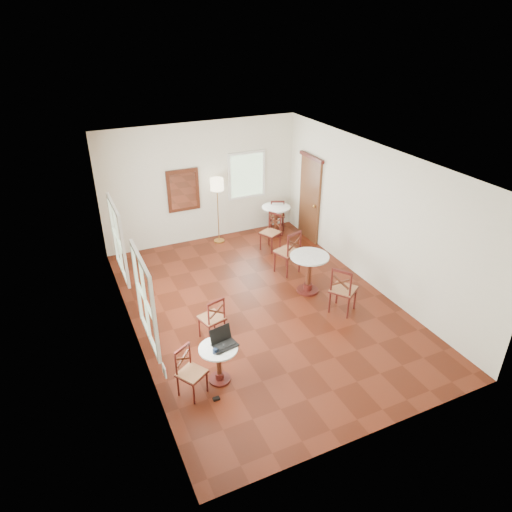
{
  "coord_description": "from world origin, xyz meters",
  "views": [
    {
      "loc": [
        -3.33,
        -6.93,
        5.23
      ],
      "look_at": [
        0.0,
        0.3,
        1.0
      ],
      "focal_mm": 32.24,
      "sensor_mm": 36.0,
      "label": 1
    }
  ],
  "objects": [
    {
      "name": "ground",
      "position": [
        0.0,
        0.0,
        0.0
      ],
      "size": [
        7.0,
        7.0,
        0.0
      ],
      "primitive_type": "plane",
      "color": "#571D0E",
      "rests_on": "ground"
    },
    {
      "name": "room_shell",
      "position": [
        -0.06,
        0.27,
        1.89
      ],
      "size": [
        5.02,
        7.02,
        3.01
      ],
      "color": "silver",
      "rests_on": "ground"
    },
    {
      "name": "cafe_table_near",
      "position": [
        -1.52,
        -1.61,
        0.4
      ],
      "size": [
        0.61,
        0.61,
        0.65
      ],
      "color": "#4C1713",
      "rests_on": "ground"
    },
    {
      "name": "cafe_table_mid",
      "position": [
        1.12,
        0.11,
        0.52
      ],
      "size": [
        0.8,
        0.8,
        0.85
      ],
      "color": "#4C1713",
      "rests_on": "ground"
    },
    {
      "name": "cafe_table_back",
      "position": [
        1.78,
        2.93,
        0.48
      ],
      "size": [
        0.74,
        0.74,
        0.78
      ],
      "color": "#4C1713",
      "rests_on": "ground"
    },
    {
      "name": "chair_near_a",
      "position": [
        -1.24,
        -0.54,
        0.44
      ],
      "size": [
        0.49,
        0.49,
        0.87
      ],
      "rotation": [
        0.0,
        0.0,
        3.4
      ],
      "color": "#4C1713",
      "rests_on": "ground"
    },
    {
      "name": "chair_near_b",
      "position": [
        -2.01,
        -1.69,
        0.41
      ],
      "size": [
        0.53,
        0.53,
        0.83
      ],
      "rotation": [
        0.0,
        0.0,
        0.56
      ],
      "color": "#4C1713",
      "rests_on": "ground"
    },
    {
      "name": "chair_mid_a",
      "position": [
        1.11,
        1.0,
        0.52
      ],
      "size": [
        0.61,
        0.61,
        1.05
      ],
      "rotation": [
        0.0,
        0.0,
        3.46
      ],
      "color": "#4C1713",
      "rests_on": "ground"
    },
    {
      "name": "chair_mid_b",
      "position": [
        1.34,
        -0.81,
        0.5
      ],
      "size": [
        0.65,
        0.65,
        1.01
      ],
      "rotation": [
        0.0,
        0.0,
        2.17
      ],
      "color": "#4C1713",
      "rests_on": "ground"
    },
    {
      "name": "chair_back_a",
      "position": [
        1.96,
        3.2,
        0.44
      ],
      "size": [
        0.53,
        0.53,
        0.88
      ],
      "rotation": [
        0.0,
        0.0,
        2.73
      ],
      "color": "#4C1713",
      "rests_on": "ground"
    },
    {
      "name": "chair_back_b",
      "position": [
        1.29,
        2.21,
        0.46
      ],
      "size": [
        0.57,
        0.57,
        0.92
      ],
      "rotation": [
        0.0,
        0.0,
        -1.1
      ],
      "color": "#4C1713",
      "rests_on": "ground"
    },
    {
      "name": "floor_lamp",
      "position": [
        0.26,
        3.15,
        1.43
      ],
      "size": [
        0.33,
        0.33,
        1.69
      ],
      "color": "#BF8C3F",
      "rests_on": "ground"
    },
    {
      "name": "laptop",
      "position": [
        -1.42,
        -1.55,
        0.71
      ],
      "size": [
        0.42,
        0.37,
        0.26
      ],
      "rotation": [
        0.0,
        0.0,
        0.19
      ],
      "color": "black",
      "rests_on": "cafe_table_near"
    },
    {
      "name": "mouse",
      "position": [
        -1.57,
        -1.75,
        0.67
      ],
      "size": [
        0.11,
        0.08,
        0.04
      ],
      "primitive_type": "ellipsoid",
      "rotation": [
        0.0,
        0.0,
        0.2
      ],
      "color": "black",
      "rests_on": "cafe_table_near"
    },
    {
      "name": "navy_mug",
      "position": [
        -1.61,
        -1.71,
        0.69
      ],
      "size": [
        0.1,
        0.07,
        0.08
      ],
      "color": "black",
      "rests_on": "cafe_table_near"
    },
    {
      "name": "water_glass",
      "position": [
        -1.46,
        -1.66,
        0.7
      ],
      "size": [
        0.05,
        0.05,
        0.09
      ],
      "primitive_type": "cylinder",
      "color": "white",
      "rests_on": "cafe_table_near"
    },
    {
      "name": "power_adapter",
      "position": [
        -1.72,
        -1.99,
        0.02
      ],
      "size": [
        0.1,
        0.06,
        0.04
      ],
      "primitive_type": "cube",
      "color": "black",
      "rests_on": "ground"
    }
  ]
}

